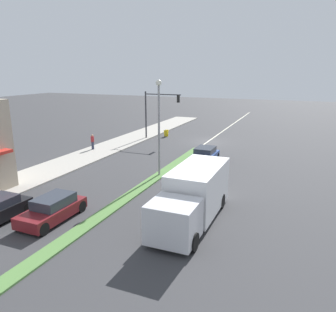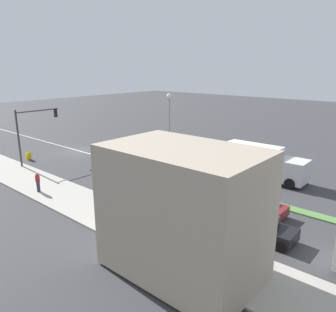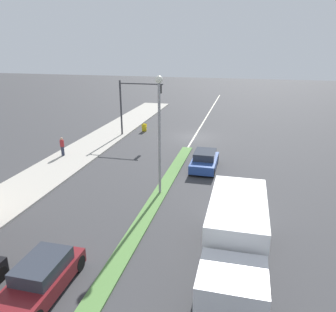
{
  "view_description": "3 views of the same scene",
  "coord_description": "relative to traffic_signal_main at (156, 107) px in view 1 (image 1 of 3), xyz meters",
  "views": [
    {
      "loc": [
        -10.24,
        36.64,
        8.12
      ],
      "look_at": [
        -0.49,
        13.36,
        1.52
      ],
      "focal_mm": 35.0,
      "sensor_mm": 36.0,
      "label": 1
    },
    {
      "loc": [
        21.7,
        32.49,
        9.71
      ],
      "look_at": [
        -0.37,
        13.53,
        1.73
      ],
      "focal_mm": 35.0,
      "sensor_mm": 36.0,
      "label": 2
    },
    {
      "loc": [
        -5.0,
        32.56,
        9.22
      ],
      "look_at": [
        0.07,
        11.47,
        1.74
      ],
      "focal_mm": 35.0,
      "sensor_mm": 36.0,
      "label": 3
    }
  ],
  "objects": [
    {
      "name": "ground_plane",
      "position": [
        -6.12,
        16.89,
        -3.9
      ],
      "size": [
        160.0,
        160.0,
        0.0
      ],
      "primitive_type": "plane",
      "color": "#38383A"
    },
    {
      "name": "sidewalk_right",
      "position": [
        2.88,
        17.39,
        -3.84
      ],
      "size": [
        4.0,
        73.0,
        0.12
      ],
      "primitive_type": "cube",
      "color": "#A8A399",
      "rests_on": "ground"
    },
    {
      "name": "median_strip",
      "position": [
        -6.12,
        25.89,
        -3.85
      ],
      "size": [
        0.9,
        46.0,
        0.1
      ],
      "primitive_type": "cube",
      "color": "#568442",
      "rests_on": "ground"
    },
    {
      "name": "lane_marking_center",
      "position": [
        -6.12,
        -1.11,
        -3.9
      ],
      "size": [
        0.16,
        60.0,
        0.01
      ],
      "primitive_type": "cube",
      "color": "beige",
      "rests_on": "ground"
    },
    {
      "name": "traffic_signal_main",
      "position": [
        0.0,
        0.0,
        0.0
      ],
      "size": [
        4.59,
        0.34,
        5.6
      ],
      "color": "#333338",
      "rests_on": "sidewalk_right"
    },
    {
      "name": "street_lamp",
      "position": [
        -6.12,
        12.87,
        0.88
      ],
      "size": [
        0.44,
        0.44,
        7.37
      ],
      "color": "gray",
      "rests_on": "median_strip"
    },
    {
      "name": "pedestrian",
      "position": [
        3.82,
        7.75,
        -2.94
      ],
      "size": [
        0.34,
        0.34,
        1.6
      ],
      "color": "#282D42",
      "rests_on": "sidewalk_right"
    },
    {
      "name": "warning_aframe_sign",
      "position": [
        -0.37,
        -2.07,
        -3.47
      ],
      "size": [
        0.45,
        0.53,
        0.84
      ],
      "color": "yellow",
      "rests_on": "ground"
    },
    {
      "name": "delivery_truck",
      "position": [
        -11.12,
        19.37,
        -2.43
      ],
      "size": [
        2.44,
        7.5,
        2.87
      ],
      "color": "silver",
      "rests_on": "ground"
    },
    {
      "name": "sedan_maroon",
      "position": [
        -3.92,
        22.47,
        -3.25
      ],
      "size": [
        1.79,
        4.0,
        1.36
      ],
      "color": "maroon",
      "rests_on": "ground"
    },
    {
      "name": "coupe_blue",
      "position": [
        -8.32,
        7.71,
        -3.24
      ],
      "size": [
        1.88,
        3.83,
        1.38
      ],
      "color": "#284793",
      "rests_on": "ground"
    }
  ]
}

